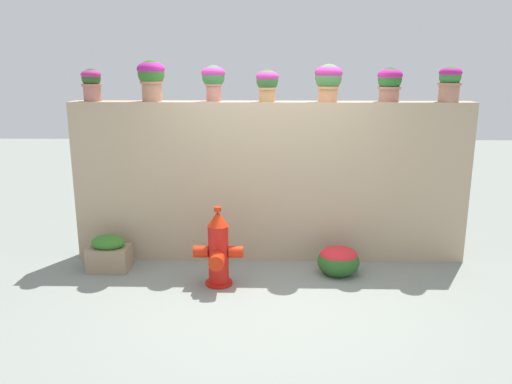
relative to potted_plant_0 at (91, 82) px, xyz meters
name	(u,v)px	position (x,y,z in m)	size (l,w,h in m)	color
ground_plane	(270,294)	(2.15, -1.11, -2.20)	(24.00, 24.00, 0.00)	gray
stone_wall	(270,182)	(2.15, 0.01, -1.21)	(4.83, 0.31, 1.98)	tan
potted_plant_0	(91,82)	(0.00, 0.00, 0.00)	(0.24, 0.24, 0.38)	#B16D61
potted_plant_1	(151,76)	(0.72, 0.00, 0.07)	(0.33, 0.33, 0.48)	#AC7259
potted_plant_2	(213,78)	(1.46, 0.03, 0.04)	(0.29, 0.29, 0.42)	#AF695A
potted_plant_3	(267,82)	(2.10, -0.02, 0.00)	(0.27, 0.27, 0.37)	#B37F4D
potted_plant_4	(328,79)	(2.83, -0.02, 0.04)	(0.33, 0.33, 0.44)	#C37E52
potted_plant_5	(390,81)	(3.56, 0.04, 0.01)	(0.30, 0.30, 0.40)	#AB6A57
potted_plant_6	(450,81)	(4.24, -0.03, 0.02)	(0.28, 0.28, 0.42)	#AE755E
fire_hydrant	(218,251)	(1.57, -0.88, -1.80)	(0.56, 0.45, 0.90)	red
flower_bush_left	(338,260)	(2.95, -0.55, -2.02)	(0.49, 0.44, 0.36)	#285B23
planter_box	(109,253)	(0.22, -0.47, -2.00)	(0.48, 0.33, 0.44)	#957C60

